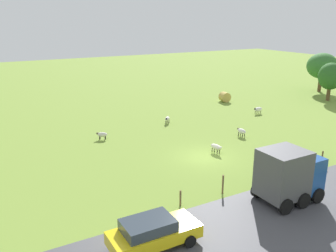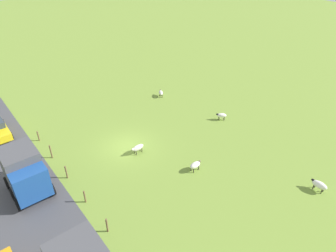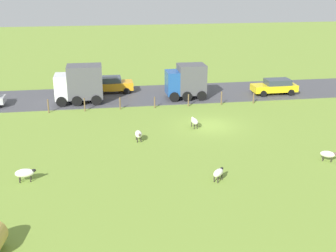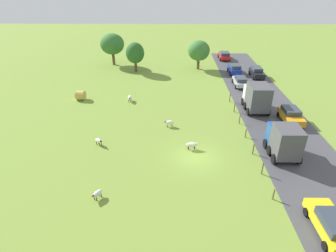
% 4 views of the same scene
% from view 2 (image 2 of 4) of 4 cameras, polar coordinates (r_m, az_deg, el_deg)
% --- Properties ---
extents(ground_plane, '(160.00, 160.00, 0.00)m').
position_cam_2_polar(ground_plane, '(27.66, -7.69, -3.84)').
color(ground_plane, olive).
extents(road_strip, '(8.00, 80.00, 0.06)m').
position_cam_2_polar(road_strip, '(25.45, -28.56, -12.14)').
color(road_strip, '#47474C').
rests_on(road_strip, ground_plane).
extents(sheep_0, '(1.30, 0.58, 0.78)m').
position_cam_2_polar(sheep_0, '(26.49, -5.70, -4.09)').
color(sheep_0, beige).
rests_on(sheep_0, ground_plane).
extents(sheep_1, '(0.99, 0.97, 0.75)m').
position_cam_2_polar(sheep_1, '(31.45, 10.00, 1.97)').
color(sheep_1, white).
rests_on(sheep_1, ground_plane).
extents(sheep_2, '(1.13, 0.54, 0.80)m').
position_cam_2_polar(sheep_2, '(24.66, 5.12, -7.30)').
color(sheep_2, white).
rests_on(sheep_2, ground_plane).
extents(sheep_3, '(0.89, 1.07, 0.71)m').
position_cam_2_polar(sheep_3, '(35.58, -1.35, 6.24)').
color(sheep_3, silver).
rests_on(sheep_3, ground_plane).
extents(sheep_4, '(0.59, 1.25, 0.81)m').
position_cam_2_polar(sheep_4, '(25.47, 26.49, -9.84)').
color(sheep_4, white).
rests_on(sheep_4, ground_plane).
extents(fence_post_0, '(0.12, 0.12, 1.02)m').
position_cam_2_polar(fence_post_0, '(30.33, -23.14, -1.72)').
color(fence_post_0, brown).
rests_on(fence_post_0, ground_plane).
extents(fence_post_1, '(0.12, 0.12, 1.30)m').
position_cam_2_polar(fence_post_1, '(27.60, -21.10, -4.49)').
color(fence_post_1, brown).
rests_on(fence_post_1, ground_plane).
extents(fence_post_2, '(0.12, 0.12, 1.17)m').
position_cam_2_polar(fence_post_2, '(25.13, -18.52, -8.20)').
color(fence_post_2, brown).
rests_on(fence_post_2, ground_plane).
extents(fence_post_3, '(0.12, 0.12, 1.05)m').
position_cam_2_polar(fence_post_3, '(22.84, -15.34, -12.65)').
color(fence_post_3, brown).
rests_on(fence_post_3, ground_plane).
extents(fence_post_4, '(0.12, 0.12, 1.16)m').
position_cam_2_polar(fence_post_4, '(20.71, -11.36, -17.78)').
color(fence_post_4, brown).
rests_on(fence_post_4, ground_plane).
extents(truck_1, '(2.63, 3.87, 3.41)m').
position_cam_2_polar(truck_1, '(24.23, -25.28, -7.84)').
color(truck_1, '#1E4C99').
rests_on(truck_1, road_strip).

